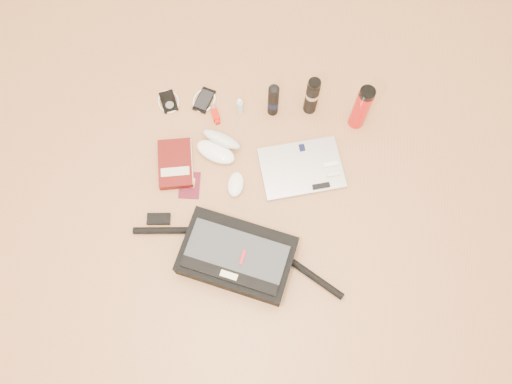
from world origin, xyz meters
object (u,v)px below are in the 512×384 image
thermos_red (361,108)px  messenger_bag (236,256)px  laptop (302,168)px  book (176,164)px  thermos_black (312,96)px

thermos_red → messenger_bag: bearing=-124.9°
laptop → book: book is taller
laptop → thermos_red: thermos_red is taller
laptop → book: 0.55m
thermos_black → messenger_bag: bearing=-109.6°
messenger_bag → book: (-0.31, 0.39, -0.04)m
messenger_bag → thermos_red: (0.47, 0.67, 0.08)m
book → laptop: bearing=-7.0°
messenger_bag → thermos_red: 0.82m
messenger_bag → laptop: (0.24, 0.42, -0.04)m
thermos_red → book: bearing=-159.8°
messenger_bag → thermos_black: 0.77m
laptop → thermos_red: 0.36m
book → thermos_black: size_ratio=1.08×
messenger_bag → thermos_red: thermos_red is taller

